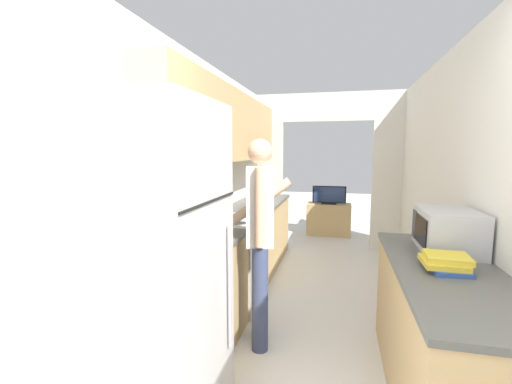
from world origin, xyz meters
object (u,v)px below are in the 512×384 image
(person, at_px, (260,237))
(television, at_px, (329,195))
(range_oven, at_px, (231,260))
(refrigerator, at_px, (147,272))
(book_stack, at_px, (446,262))
(microwave, at_px, (448,230))
(tv_cabinet, at_px, (329,219))

(person, bearing_deg, television, -19.42)
(television, bearing_deg, range_oven, -105.84)
(refrigerator, distance_m, range_oven, 1.75)
(range_oven, distance_m, book_stack, 2.10)
(person, relative_size, book_stack, 5.65)
(refrigerator, relative_size, book_stack, 6.23)
(television, bearing_deg, refrigerator, -99.72)
(book_stack, height_order, television, book_stack)
(person, height_order, microwave, person)
(person, distance_m, microwave, 1.36)
(range_oven, relative_size, microwave, 1.98)
(range_oven, height_order, microwave, microwave)
(book_stack, relative_size, television, 0.48)
(tv_cabinet, bearing_deg, range_oven, -105.64)
(microwave, relative_size, book_stack, 1.74)
(range_oven, xyz_separation_m, book_stack, (1.70, -1.14, 0.48))
(microwave, bearing_deg, person, -179.15)
(book_stack, relative_size, tv_cabinet, 0.37)
(refrigerator, bearing_deg, person, 67.20)
(refrigerator, relative_size, person, 1.10)
(person, relative_size, microwave, 3.24)
(microwave, relative_size, tv_cabinet, 0.64)
(television, bearing_deg, microwave, -76.52)
(tv_cabinet, xyz_separation_m, television, (0.00, -0.04, 0.46))
(range_oven, bearing_deg, person, -56.60)
(book_stack, bearing_deg, tv_cabinet, 100.43)
(book_stack, bearing_deg, person, 161.08)
(range_oven, distance_m, tv_cabinet, 3.33)
(tv_cabinet, bearing_deg, refrigerator, -99.64)
(person, relative_size, television, 2.72)
(person, xyz_separation_m, television, (0.42, 3.88, -0.15))
(range_oven, relative_size, tv_cabinet, 1.27)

